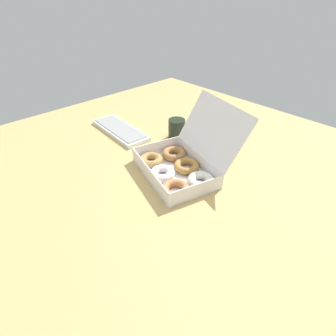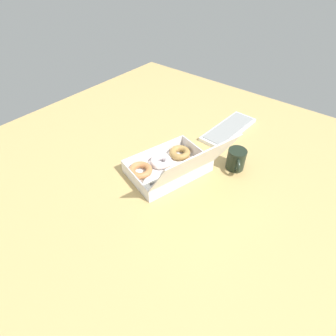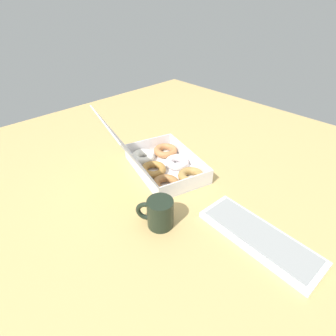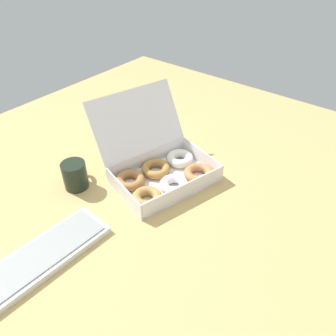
{
  "view_description": "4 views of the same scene",
  "coord_description": "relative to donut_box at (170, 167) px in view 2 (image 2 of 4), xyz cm",
  "views": [
    {
      "loc": [
        60.9,
        -56.16,
        60.6
      ],
      "look_at": [
        0.44,
        0.9,
        2.05
      ],
      "focal_mm": 28.0,
      "sensor_mm": 36.0,
      "label": 1
    },
    {
      "loc": [
        67.67,
        54.81,
        76.22
      ],
      "look_at": [
        5.72,
        4.65,
        5.13
      ],
      "focal_mm": 28.0,
      "sensor_mm": 36.0,
      "label": 2
    },
    {
      "loc": [
        -59.5,
        60.66,
        59.29
      ],
      "look_at": [
        0.75,
        2.78,
        2.05
      ],
      "focal_mm": 28.0,
      "sensor_mm": 36.0,
      "label": 3
    },
    {
      "loc": [
        -62.98,
        -51.5,
        71.85
      ],
      "look_at": [
        4.02,
        1.77,
        5.02
      ],
      "focal_mm": 35.0,
      "sensor_mm": 36.0,
      "label": 4
    }
  ],
  "objects": [
    {
      "name": "ground_plane",
      "position": [
        -3.35,
        -3.9,
        -4.36
      ],
      "size": [
        180.0,
        180.0,
        2.0
      ],
      "primitive_type": "cube",
      "color": "tan"
    },
    {
      "name": "donut_box",
      "position": [
        0.0,
        0.0,
        0.0
      ],
      "size": [
        40.18,
        40.57,
        25.15
      ],
      "color": "white",
      "rests_on": "ground_plane"
    },
    {
      "name": "keyboard",
      "position": [
        -44.53,
        3.31,
        -2.3
      ],
      "size": [
        35.49,
        14.48,
        2.2
      ],
      "color": "white",
      "rests_on": "ground_plane"
    },
    {
      "name": "coffee_mug",
      "position": [
        -20.44,
        19.71,
        1.4
      ],
      "size": [
        10.52,
        8.85,
        9.28
      ],
      "color": "black",
      "rests_on": "ground_plane"
    }
  ]
}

